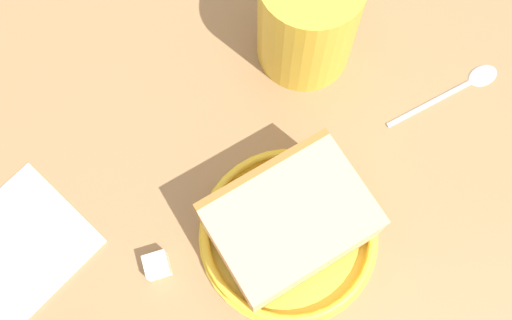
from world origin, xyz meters
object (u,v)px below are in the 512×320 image
(cake_slice, at_px, (289,223))
(teaspoon, at_px, (467,83))
(sugar_cube, at_px, (157,266))
(small_plate, at_px, (289,234))
(tea_mug, at_px, (308,17))
(folded_napkin, at_px, (16,248))

(cake_slice, xyz_separation_m, teaspoon, (0.01, -0.22, -0.04))
(teaspoon, xyz_separation_m, sugar_cube, (0.03, 0.32, 0.01))
(small_plate, relative_size, sugar_cube, 7.86)
(sugar_cube, bearing_deg, teaspoon, -95.12)
(small_plate, distance_m, teaspoon, 0.22)
(tea_mug, xyz_separation_m, sugar_cube, (-0.09, 0.23, -0.05))
(teaspoon, bearing_deg, small_plate, 93.75)
(tea_mug, height_order, folded_napkin, tea_mug)
(sugar_cube, bearing_deg, cake_slice, -111.31)
(small_plate, relative_size, teaspoon, 1.26)
(tea_mug, bearing_deg, sugar_cube, 111.99)
(tea_mug, xyz_separation_m, folded_napkin, (-0.01, 0.32, -0.05))
(cake_slice, relative_size, teaspoon, 1.03)
(cake_slice, height_order, teaspoon, cake_slice)
(tea_mug, height_order, sugar_cube, tea_mug)
(folded_napkin, relative_size, sugar_cube, 5.79)
(folded_napkin, xyz_separation_m, sugar_cube, (-0.08, -0.09, 0.01))
(teaspoon, bearing_deg, folded_napkin, 74.58)
(tea_mug, bearing_deg, small_plate, 137.84)
(tea_mug, bearing_deg, folded_napkin, 91.21)
(small_plate, bearing_deg, sugar_cube, 67.35)
(tea_mug, bearing_deg, cake_slice, 137.31)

